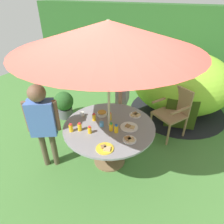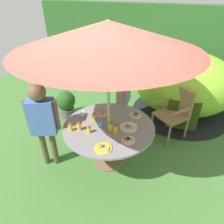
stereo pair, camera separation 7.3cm
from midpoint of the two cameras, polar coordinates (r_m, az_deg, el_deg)
ground_plane at (r=3.37m, az=-1.38°, el=-13.98°), size 10.00×10.00×0.02m
hedge_backdrop at (r=5.83m, az=16.98°, el=17.27°), size 9.00×0.70×2.11m
garden_table at (r=2.99m, az=-1.51°, el=-6.41°), size 1.35×1.35×0.71m
patio_umbrella at (r=2.38m, az=-2.03°, el=21.34°), size 2.24×2.24×2.13m
wooden_chair at (r=3.78m, az=16.94°, el=0.75°), size 0.67×0.66×0.95m
dome_tent at (r=4.54m, az=19.13°, el=7.74°), size 2.61×2.61×1.37m
potted_plant at (r=4.37m, az=-14.22°, el=2.32°), size 0.41×0.41×0.59m
child_in_grey_shirt at (r=3.59m, az=2.56°, el=6.57°), size 0.28×0.45×1.36m
child_in_blue_shirt at (r=2.92m, az=-20.32°, el=-1.66°), size 0.41×0.36×1.40m
snack_bowl at (r=3.11m, az=-3.59°, el=-0.36°), size 0.16×0.16×0.08m
plate_center_front at (r=2.63m, az=4.32°, el=-7.98°), size 0.18×0.18×0.03m
plate_center_back at (r=3.13m, az=6.11°, el=-0.82°), size 0.19×0.19×0.03m
plate_mid_left at (r=2.86m, az=4.32°, el=-4.34°), size 0.26×0.26×0.03m
plate_near_left at (r=2.50m, az=-2.88°, el=-10.51°), size 0.23×0.23×0.03m
juice_bottle_near_right at (r=2.73m, az=0.47°, el=-4.90°), size 0.06×0.06×0.13m
juice_bottle_far_left at (r=2.81m, az=-10.13°, el=-4.30°), size 0.06×0.06×0.12m
juice_bottle_far_right at (r=2.76m, az=-1.03°, el=-4.38°), size 0.06×0.06×0.13m
juice_bottle_mid_right at (r=2.99m, az=-5.94°, el=-1.51°), size 0.05×0.05×0.12m
juice_bottle_front_edge at (r=2.74m, az=-7.27°, el=-5.20°), size 0.05×0.05×0.11m
juice_bottle_back_edge at (r=2.81m, az=-12.58°, el=-4.54°), size 0.06×0.06×0.13m
juice_bottle_spot_a at (r=2.98m, az=-1.37°, el=-1.28°), size 0.06×0.06×0.13m
cup_near at (r=2.87m, az=-3.77°, el=-3.51°), size 0.07×0.07×0.07m
cup_far at (r=3.14m, az=-9.31°, el=-0.54°), size 0.06×0.06×0.07m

